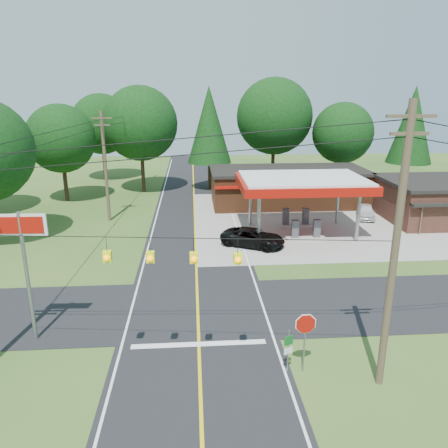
{
  "coord_description": "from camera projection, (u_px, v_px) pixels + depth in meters",
  "views": [
    {
      "loc": [
        -0.14,
        -22.05,
        11.77
      ],
      "look_at": [
        2.0,
        7.0,
        2.8
      ],
      "focal_mm": 35.0,
      "sensor_mm": 36.0,
      "label": 1
    }
  ],
  "objects": [
    {
      "name": "route_sign_post",
      "position": [
        288.0,
        348.0,
        18.66
      ],
      "size": [
        0.4,
        0.18,
        2.05
      ],
      "color": "gray",
      "rests_on": "ground"
    },
    {
      "name": "lane_center_yellow",
      "position": [
        198.0,
        309.0,
        24.48
      ],
      "size": [
        0.15,
        110.0,
        0.0
      ],
      "primitive_type": "cube",
      "color": "yellow",
      "rests_on": "main_highway"
    },
    {
      "name": "convenience_store",
      "position": [
        288.0,
        186.0,
        46.53
      ],
      "size": [
        16.4,
        7.55,
        3.8
      ],
      "color": "brown",
      "rests_on": "ground"
    },
    {
      "name": "treeline_backdrop",
      "position": [
        201.0,
        133.0,
        45.22
      ],
      "size": [
        70.27,
        51.59,
        13.3
      ],
      "color": "#332316",
      "rests_on": "ground"
    },
    {
      "name": "gas_canopy",
      "position": [
        303.0,
        184.0,
        36.25
      ],
      "size": [
        10.6,
        7.4,
        4.88
      ],
      "color": "gray",
      "rests_on": "ground"
    },
    {
      "name": "octagonal_stop_sign",
      "position": [
        305.0,
        328.0,
        18.45
      ],
      "size": [
        0.96,
        0.11,
        2.81
      ],
      "color": "gray",
      "rests_on": "ground"
    },
    {
      "name": "overhead_beacons",
      "position": [
        171.0,
        240.0,
        16.87
      ],
      "size": [
        17.04,
        2.04,
        1.03
      ],
      "color": "black",
      "rests_on": "ground"
    },
    {
      "name": "suv_car",
      "position": [
        253.0,
        238.0,
        34.13
      ],
      "size": [
        6.72,
        6.72,
        1.38
      ],
      "primitive_type": "imported",
      "rotation": [
        0.0,
        0.0,
        1.09
      ],
      "color": "black",
      "rests_on": "ground"
    },
    {
      "name": "ground",
      "position": [
        198.0,
        309.0,
        24.49
      ],
      "size": [
        120.0,
        120.0,
        0.0
      ],
      "primitive_type": "plane",
      "color": "#2F531D",
      "rests_on": "ground"
    },
    {
      "name": "main_highway",
      "position": [
        198.0,
        309.0,
        24.49
      ],
      "size": [
        8.0,
        120.0,
        0.02
      ],
      "primitive_type": "cube",
      "color": "black",
      "rests_on": "ground"
    },
    {
      "name": "big_stop_sign",
      "position": [
        23.0,
        248.0,
        20.1
      ],
      "size": [
        2.42,
        0.21,
        6.52
      ],
      "color": "gray",
      "rests_on": "ground"
    },
    {
      "name": "utility_pole_north",
      "position": [
        142.0,
        147.0,
        55.99
      ],
      "size": [
        0.3,
        0.3,
        9.5
      ],
      "color": "#473828",
      "rests_on": "ground"
    },
    {
      "name": "utility_pole_near_right",
      "position": [
        395.0,
        250.0,
        16.59
      ],
      "size": [
        1.8,
        0.3,
        11.5
      ],
      "color": "#473828",
      "rests_on": "ground"
    },
    {
      "name": "sedan_car",
      "position": [
        366.0,
        212.0,
        41.65
      ],
      "size": [
        4.75,
        4.75,
        1.3
      ],
      "primitive_type": "imported",
      "rotation": [
        0.0,
        0.0,
        -0.29
      ],
      "color": "silver",
      "rests_on": "ground"
    },
    {
      "name": "utility_pole_far_left",
      "position": [
        105.0,
        166.0,
        39.55
      ],
      "size": [
        1.8,
        0.3,
        10.0
      ],
      "color": "#473828",
      "rests_on": "ground"
    },
    {
      "name": "cross_road",
      "position": [
        198.0,
        309.0,
        24.48
      ],
      "size": [
        70.0,
        7.0,
        0.02
      ],
      "primitive_type": "cube",
      "color": "black",
      "rests_on": "ground"
    }
  ]
}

